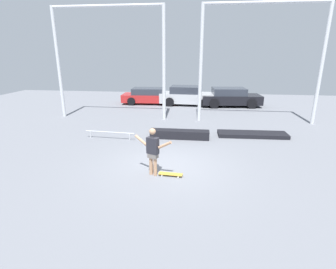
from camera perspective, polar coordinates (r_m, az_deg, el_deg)
The scene contains 11 objects.
ground_plane at distance 9.54m, azimuth -0.24°, elevation -6.92°, with size 36.00×36.00×0.00m, color slate.
skateboarder at distance 8.58m, azimuth -3.33°, elevation -3.28°, with size 1.33×0.63×1.63m.
skateboard at distance 8.82m, azimuth 0.55°, elevation -8.61°, with size 0.82×0.29×0.08m.
grind_box at distance 12.51m, azimuth 2.54°, elevation 0.05°, with size 2.80×0.54×0.40m, color black.
manual_pad at distance 13.48m, azimuth 17.86°, elevation 0.02°, with size 3.32×0.91×0.19m, color black.
grind_rail at distance 12.70m, azimuth -12.58°, elevation 0.29°, with size 2.41×0.23×0.36m.
canopy_support_left at distance 16.41m, azimuth -12.72°, elevation 17.32°, with size 6.68×0.20×6.50m.
canopy_support_right at distance 15.81m, azimuth 19.61°, elevation 16.78°, with size 6.68×0.20×6.50m.
parked_car_red at distance 21.16m, azimuth -4.05°, elevation 8.35°, with size 4.44×2.05×1.24m.
parked_car_silver at distance 20.69m, azimuth 4.30°, elevation 8.40°, with size 4.35×2.13×1.44m.
parked_car_black at distance 20.63m, azimuth 13.39°, elevation 7.89°, with size 4.57×2.34×1.38m.
Camera 1 is at (1.12, -8.62, 3.94)m, focal length 28.00 mm.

